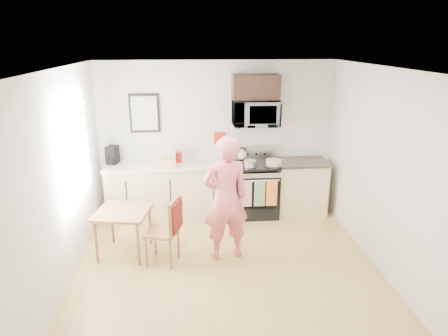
{
  "coord_description": "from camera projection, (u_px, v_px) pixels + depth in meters",
  "views": [
    {
      "loc": [
        -0.45,
        -4.38,
        2.92
      ],
      "look_at": [
        0.01,
        1.0,
        1.17
      ],
      "focal_mm": 32.0,
      "sensor_mm": 36.0,
      "label": 1
    }
  ],
  "objects": [
    {
      "name": "floor",
      "position": [
        230.0,
        279.0,
        5.08
      ],
      "size": [
        4.6,
        4.6,
        0.0
      ],
      "primitive_type": "plane",
      "color": "#AD8743",
      "rests_on": "ground"
    },
    {
      "name": "back_wall",
      "position": [
        217.0,
        138.0,
        6.86
      ],
      "size": [
        4.0,
        0.04,
        2.6
      ],
      "primitive_type": "cube",
      "color": "beige",
      "rests_on": "floor"
    },
    {
      "name": "front_wall",
      "position": [
        267.0,
        310.0,
        2.5
      ],
      "size": [
        4.0,
        0.04,
        2.6
      ],
      "primitive_type": "cube",
      "color": "beige",
      "rests_on": "floor"
    },
    {
      "name": "left_wall",
      "position": [
        55.0,
        189.0,
        4.52
      ],
      "size": [
        0.04,
        4.6,
        2.6
      ],
      "primitive_type": "cube",
      "color": "beige",
      "rests_on": "floor"
    },
    {
      "name": "right_wall",
      "position": [
        394.0,
        179.0,
        4.85
      ],
      "size": [
        0.04,
        4.6,
        2.6
      ],
      "primitive_type": "cube",
      "color": "beige",
      "rests_on": "floor"
    },
    {
      "name": "ceiling",
      "position": [
        231.0,
        70.0,
        4.28
      ],
      "size": [
        4.0,
        4.6,
        0.04
      ],
      "primitive_type": "cube",
      "color": "white",
      "rests_on": "back_wall"
    },
    {
      "name": "window",
      "position": [
        75.0,
        149.0,
        5.21
      ],
      "size": [
        0.06,
        1.4,
        1.5
      ],
      "color": "white",
      "rests_on": "left_wall"
    },
    {
      "name": "cabinet_left",
      "position": [
        171.0,
        192.0,
        6.78
      ],
      "size": [
        2.1,
        0.6,
        0.9
      ],
      "primitive_type": "cube",
      "color": "#CEBA84",
      "rests_on": "floor"
    },
    {
      "name": "countertop_left",
      "position": [
        170.0,
        165.0,
        6.63
      ],
      "size": [
        2.14,
        0.64,
        0.04
      ],
      "primitive_type": "cube",
      "color": "beige",
      "rests_on": "cabinet_left"
    },
    {
      "name": "cabinet_right",
      "position": [
        300.0,
        188.0,
        6.96
      ],
      "size": [
        0.84,
        0.6,
        0.9
      ],
      "primitive_type": "cube",
      "color": "#CEBA84",
      "rests_on": "floor"
    },
    {
      "name": "countertop_right",
      "position": [
        301.0,
        162.0,
        6.81
      ],
      "size": [
        0.88,
        0.64,
        0.04
      ],
      "primitive_type": "cube",
      "color": "black",
      "rests_on": "cabinet_right"
    },
    {
      "name": "range",
      "position": [
        255.0,
        190.0,
        6.87
      ],
      "size": [
        0.76,
        0.7,
        1.16
      ],
      "color": "black",
      "rests_on": "floor"
    },
    {
      "name": "microwave",
      "position": [
        256.0,
        113.0,
        6.57
      ],
      "size": [
        0.76,
        0.51,
        0.42
      ],
      "primitive_type": "imported",
      "color": "silver",
      "rests_on": "back_wall"
    },
    {
      "name": "upper_cabinet",
      "position": [
        256.0,
        87.0,
        6.48
      ],
      "size": [
        0.76,
        0.35,
        0.4
      ],
      "primitive_type": "cube",
      "color": "black",
      "rests_on": "back_wall"
    },
    {
      "name": "wall_art",
      "position": [
        144.0,
        113.0,
        6.61
      ],
      "size": [
        0.5,
        0.04,
        0.65
      ],
      "color": "black",
      "rests_on": "back_wall"
    },
    {
      "name": "wall_trivet",
      "position": [
        220.0,
        138.0,
        6.85
      ],
      "size": [
        0.2,
        0.02,
        0.2
      ],
      "primitive_type": "cube",
      "color": "#AB200E",
      "rests_on": "back_wall"
    },
    {
      "name": "person",
      "position": [
        226.0,
        199.0,
        5.36
      ],
      "size": [
        0.71,
        0.54,
        1.74
      ],
      "primitive_type": "imported",
      "rotation": [
        0.0,
        0.0,
        3.35
      ],
      "color": "#C8373F",
      "rests_on": "floor"
    },
    {
      "name": "dining_table",
      "position": [
        123.0,
        216.0,
        5.53
      ],
      "size": [
        0.72,
        0.72,
        0.66
      ],
      "rotation": [
        0.0,
        0.0,
        -0.18
      ],
      "color": "brown",
      "rests_on": "floor"
    },
    {
      "name": "chair",
      "position": [
        171.0,
        223.0,
        5.28
      ],
      "size": [
        0.53,
        0.49,
        0.94
      ],
      "rotation": [
        0.0,
        0.0,
        -0.28
      ],
      "color": "brown",
      "rests_on": "floor"
    },
    {
      "name": "knife_block",
      "position": [
        226.0,
        154.0,
        6.81
      ],
      "size": [
        0.12,
        0.16,
        0.23
      ],
      "primitive_type": "cube",
      "rotation": [
        0.0,
        0.0,
        0.1
      ],
      "color": "brown",
      "rests_on": "countertop_left"
    },
    {
      "name": "utensil_crock",
      "position": [
        178.0,
        152.0,
        6.71
      ],
      "size": [
        0.14,
        0.14,
        0.41
      ],
      "color": "#AB200E",
      "rests_on": "countertop_left"
    },
    {
      "name": "fruit_bowl",
      "position": [
        162.0,
        162.0,
        6.64
      ],
      "size": [
        0.24,
        0.24,
        0.09
      ],
      "color": "silver",
      "rests_on": "countertop_left"
    },
    {
      "name": "milk_carton",
      "position": [
        173.0,
        157.0,
        6.6
      ],
      "size": [
        0.1,
        0.1,
        0.25
      ],
      "primitive_type": "cube",
      "rotation": [
        0.0,
        0.0,
        -0.06
      ],
      "color": "tan",
      "rests_on": "countertop_left"
    },
    {
      "name": "coffee_maker",
      "position": [
        112.0,
        156.0,
        6.61
      ],
      "size": [
        0.21,
        0.27,
        0.3
      ],
      "rotation": [
        0.0,
        0.0,
        -0.24
      ],
      "color": "black",
      "rests_on": "countertop_left"
    },
    {
      "name": "bread_bag",
      "position": [
        166.0,
        165.0,
        6.41
      ],
      "size": [
        0.32,
        0.18,
        0.11
      ],
      "primitive_type": "cube",
      "rotation": [
        0.0,
        0.0,
        0.11
      ],
      "color": "tan",
      "rests_on": "countertop_left"
    },
    {
      "name": "cake",
      "position": [
        274.0,
        163.0,
        6.57
      ],
      "size": [
        0.31,
        0.31,
        0.1
      ],
      "color": "black",
      "rests_on": "range"
    },
    {
      "name": "kettle",
      "position": [
        242.0,
        154.0,
        6.89
      ],
      "size": [
        0.18,
        0.18,
        0.22
      ],
      "color": "silver",
      "rests_on": "range"
    },
    {
      "name": "pot",
      "position": [
        250.0,
        164.0,
        6.53
      ],
      "size": [
        0.21,
        0.35,
        0.1
      ],
      "rotation": [
        0.0,
        0.0,
        0.23
      ],
      "color": "silver",
      "rests_on": "range"
    }
  ]
}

